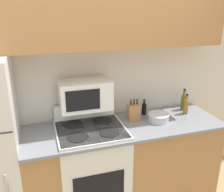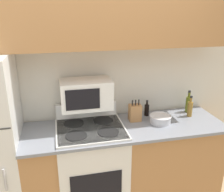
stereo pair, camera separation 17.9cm
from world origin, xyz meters
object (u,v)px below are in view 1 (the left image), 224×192
(microwave, at_px, (85,95))
(bottle_soy_sauce, at_px, (144,108))
(stove, at_px, (92,167))
(knife_block, at_px, (133,112))
(bottle_vinegar, at_px, (186,106))
(bottle_olive_oil, at_px, (183,101))
(bowl, at_px, (159,117))

(microwave, xyz_separation_m, bottle_soy_sauce, (0.69, 0.07, -0.26))
(stove, distance_m, bottle_soy_sauce, 0.86)
(knife_block, bearing_deg, bottle_vinegar, -2.35)
(knife_block, relative_size, bottle_vinegar, 1.00)
(microwave, relative_size, bottle_soy_sauce, 2.84)
(stove, relative_size, bottle_olive_oil, 4.22)
(microwave, xyz_separation_m, bowl, (0.76, -0.14, -0.29))
(knife_block, xyz_separation_m, bottle_olive_oil, (0.68, 0.09, 0.01))
(bowl, height_order, bottle_vinegar, bottle_vinegar)
(stove, height_order, bottle_vinegar, bottle_vinegar)
(bowl, relative_size, bottle_vinegar, 0.96)
(bottle_olive_oil, bearing_deg, stove, -170.30)
(microwave, relative_size, bottle_olive_oil, 1.97)
(bottle_soy_sauce, bearing_deg, bowl, -69.62)
(stove, xyz_separation_m, bowl, (0.75, 0.00, 0.48))
(knife_block, height_order, bowl, knife_block)
(bottle_vinegar, bearing_deg, microwave, 176.99)
(stove, relative_size, microwave, 2.15)
(stove, xyz_separation_m, microwave, (-0.01, 0.14, 0.76))
(stove, bearing_deg, bowl, 0.13)
(bottle_soy_sauce, distance_m, bottle_vinegar, 0.48)
(knife_block, height_order, bottle_soy_sauce, knife_block)
(bottle_vinegar, height_order, bottle_olive_oil, bottle_olive_oil)
(bottle_vinegar, bearing_deg, bottle_olive_oil, 70.40)
(bowl, distance_m, bottle_olive_oil, 0.48)
(bottle_soy_sauce, bearing_deg, stove, -162.62)
(bottle_olive_oil, bearing_deg, knife_block, -172.34)
(stove, distance_m, microwave, 0.78)
(microwave, bearing_deg, stove, -84.32)
(bowl, relative_size, bottle_olive_oil, 0.89)
(stove, height_order, bottle_olive_oil, bottle_olive_oil)
(bowl, bearing_deg, bottle_vinegar, 12.05)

